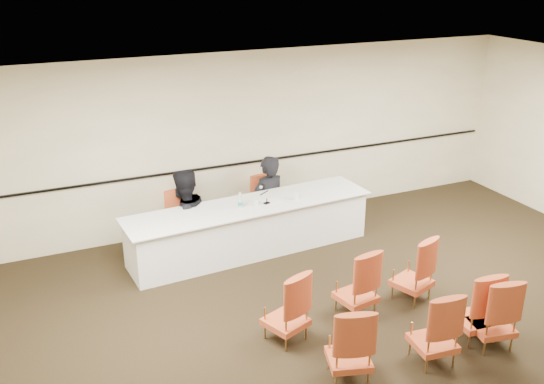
{
  "coord_description": "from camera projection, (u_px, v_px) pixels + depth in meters",
  "views": [
    {
      "loc": [
        -3.76,
        -5.27,
        4.43
      ],
      "look_at": [
        -0.24,
        2.6,
        1.06
      ],
      "focal_mm": 40.0,
      "sensor_mm": 36.0,
      "label": 1
    }
  ],
  "objects": [
    {
      "name": "floor",
      "position": [
        375.0,
        338.0,
        7.52
      ],
      "size": [
        10.0,
        10.0,
        0.0
      ],
      "primitive_type": "plane",
      "color": "black",
      "rests_on": "ground"
    },
    {
      "name": "ceiling",
      "position": [
        393.0,
        100.0,
        6.43
      ],
      "size": [
        10.0,
        10.0,
        0.0
      ],
      "primitive_type": "plane",
      "rotation": [
        3.14,
        0.0,
        0.0
      ],
      "color": "silver",
      "rests_on": "ground"
    },
    {
      "name": "wall_back",
      "position": [
        252.0,
        139.0,
        10.38
      ],
      "size": [
        10.0,
        0.04,
        3.0
      ],
      "primitive_type": "cube",
      "color": "beige",
      "rests_on": "ground"
    },
    {
      "name": "wall_rail",
      "position": [
        253.0,
        162.0,
        10.49
      ],
      "size": [
        9.8,
        0.04,
        0.03
      ],
      "primitive_type": "cube",
      "color": "black",
      "rests_on": "wall_back"
    },
    {
      "name": "panel_table",
      "position": [
        250.0,
        228.0,
        9.6
      ],
      "size": [
        4.04,
        1.17,
        0.8
      ],
      "primitive_type": null,
      "rotation": [
        0.0,
        0.0,
        0.06
      ],
      "color": "silver",
      "rests_on": "ground"
    },
    {
      "name": "panelist_main",
      "position": [
        268.0,
        207.0,
        10.34
      ],
      "size": [
        0.75,
        0.58,
        1.83
      ],
      "primitive_type": "imported",
      "rotation": [
        0.0,
        0.0,
        3.38
      ],
      "color": "black",
      "rests_on": "ground"
    },
    {
      "name": "panelist_main_chair",
      "position": [
        268.0,
        204.0,
        10.33
      ],
      "size": [
        0.53,
        0.53,
        0.95
      ],
      "primitive_type": null,
      "rotation": [
        0.0,
        0.0,
        0.06
      ],
      "color": "#C04422",
      "rests_on": "ground"
    },
    {
      "name": "panelist_second",
      "position": [
        184.0,
        224.0,
        9.69
      ],
      "size": [
        1.1,
        0.99,
        1.84
      ],
      "primitive_type": "imported",
      "rotation": [
        0.0,
        0.0,
        3.55
      ],
      "color": "black",
      "rests_on": "ground"
    },
    {
      "name": "panelist_second_chair",
      "position": [
        184.0,
        221.0,
        9.67
      ],
      "size": [
        0.53,
        0.53,
        0.95
      ],
      "primitive_type": null,
      "rotation": [
        0.0,
        0.0,
        0.06
      ],
      "color": "#C04422",
      "rests_on": "ground"
    },
    {
      "name": "papers",
      "position": [
        272.0,
        201.0,
        9.58
      ],
      "size": [
        0.33,
        0.26,
        0.0
      ],
      "primitive_type": "cube",
      "rotation": [
        0.0,
        0.0,
        0.15
      ],
      "color": "white",
      "rests_on": "panel_table"
    },
    {
      "name": "microphone",
      "position": [
        267.0,
        196.0,
        9.45
      ],
      "size": [
        0.15,
        0.21,
        0.27
      ],
      "primitive_type": null,
      "rotation": [
        0.0,
        0.0,
        0.29
      ],
      "color": "black",
      "rests_on": "panel_table"
    },
    {
      "name": "water_bottle",
      "position": [
        240.0,
        200.0,
        9.3
      ],
      "size": [
        0.08,
        0.08,
        0.25
      ],
      "primitive_type": null,
      "rotation": [
        0.0,
        0.0,
        -0.05
      ],
      "color": "teal",
      "rests_on": "panel_table"
    },
    {
      "name": "drinking_glass",
      "position": [
        256.0,
        202.0,
        9.41
      ],
      "size": [
        0.07,
        0.07,
        0.1
      ],
      "primitive_type": "cylinder",
      "rotation": [
        0.0,
        0.0,
        -0.05
      ],
      "color": "white",
      "rests_on": "panel_table"
    },
    {
      "name": "coffee_cup",
      "position": [
        296.0,
        196.0,
        9.65
      ],
      "size": [
        0.09,
        0.09,
        0.12
      ],
      "primitive_type": "cylinder",
      "rotation": [
        0.0,
        0.0,
        0.17
      ],
      "color": "white",
      "rests_on": "panel_table"
    },
    {
      "name": "aud_chair_front_left",
      "position": [
        286.0,
        306.0,
        7.33
      ],
      "size": [
        0.64,
        0.64,
        0.95
      ],
      "primitive_type": null,
      "rotation": [
        0.0,
        0.0,
        0.36
      ],
      "color": "#C04422",
      "rests_on": "ground"
    },
    {
      "name": "aud_chair_front_mid",
      "position": [
        356.0,
        282.0,
        7.87
      ],
      "size": [
        0.58,
        0.58,
        0.95
      ],
      "primitive_type": null,
      "rotation": [
        0.0,
        0.0,
        0.17
      ],
      "color": "#C04422",
      "rests_on": "ground"
    },
    {
      "name": "aud_chair_front_right",
      "position": [
        413.0,
        268.0,
        8.21
      ],
      "size": [
        0.64,
        0.64,
        0.95
      ],
      "primitive_type": null,
      "rotation": [
        0.0,
        0.0,
        0.35
      ],
      "color": "#C04422",
      "rests_on": "ground"
    },
    {
      "name": "aud_chair_back_left",
      "position": [
        349.0,
        342.0,
        6.64
      ],
      "size": [
        0.62,
        0.62,
        0.95
      ],
      "primitive_type": null,
      "rotation": [
        0.0,
        0.0,
        -0.29
      ],
      "color": "#C04422",
      "rests_on": "ground"
    },
    {
      "name": "aud_chair_back_mid",
      "position": [
        434.0,
        326.0,
        6.93
      ],
      "size": [
        0.55,
        0.55,
        0.95
      ],
      "primitive_type": null,
      "rotation": [
        0.0,
        0.0,
        -0.1
      ],
      "color": "#C04422",
      "rests_on": "ground"
    },
    {
      "name": "aud_chair_back_right",
      "position": [
        493.0,
        311.0,
        7.22
      ],
      "size": [
        0.58,
        0.58,
        0.95
      ],
      "primitive_type": null,
      "rotation": [
        0.0,
        0.0,
        -0.19
      ],
      "color": "#C04422",
      "rests_on": "ground"
    },
    {
      "name": "aud_chair_extra",
      "position": [
        476.0,
        304.0,
        7.36
      ],
      "size": [
        0.54,
        0.54,
        0.95
      ],
      "primitive_type": null,
      "rotation": [
        0.0,
        0.0,
        -0.09
      ],
      "color": "#C04422",
      "rests_on": "ground"
    }
  ]
}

